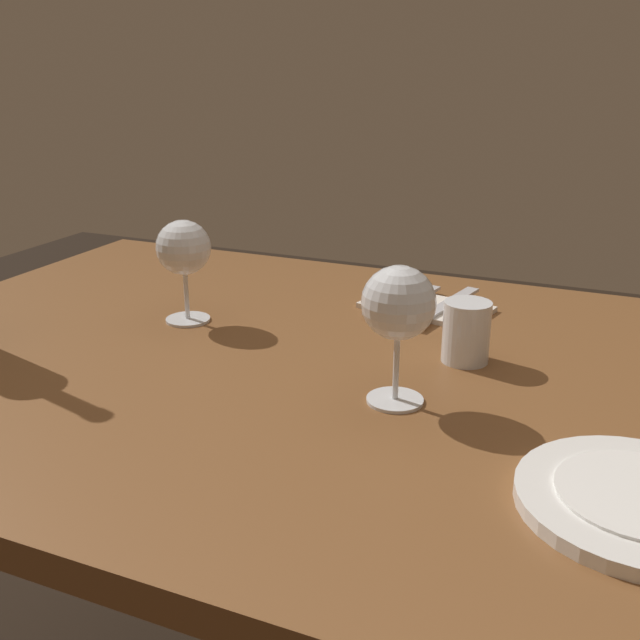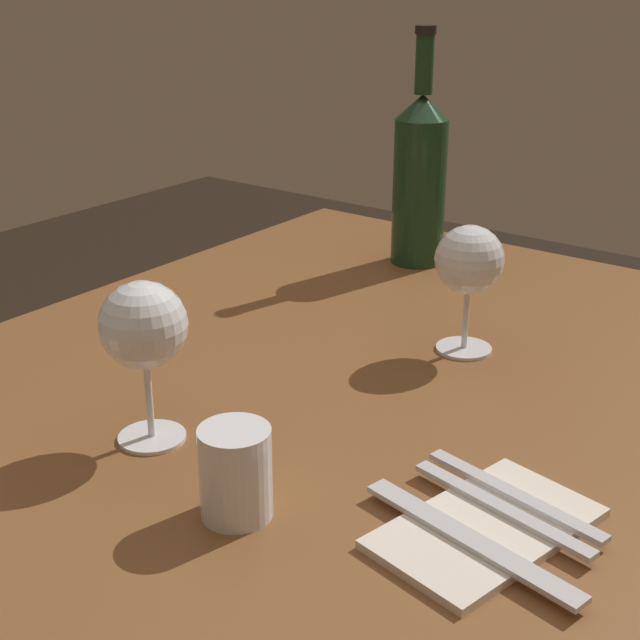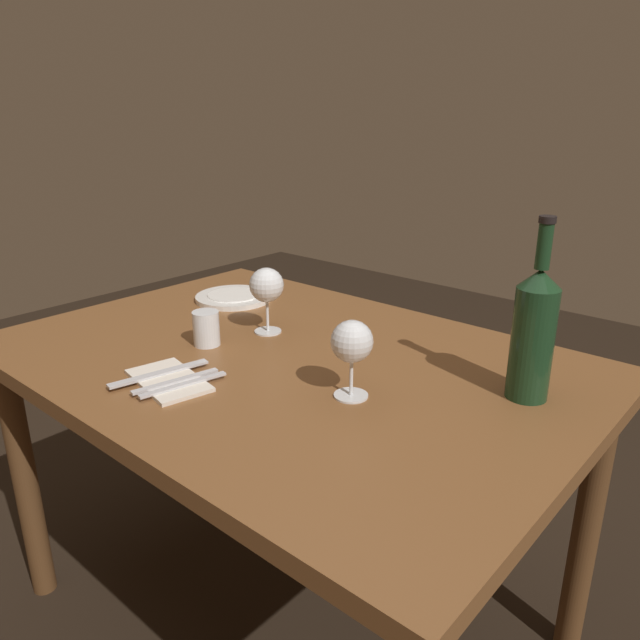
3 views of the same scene
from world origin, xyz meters
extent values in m
cube|color=brown|center=(0.00, 0.00, 0.72)|extent=(1.30, 0.90, 0.04)
cylinder|color=brown|center=(-0.58, -0.38, 0.35)|extent=(0.06, 0.06, 0.70)
cylinder|color=white|center=(0.13, -0.08, 0.74)|extent=(0.07, 0.07, 0.00)
cylinder|color=white|center=(0.13, -0.08, 0.78)|extent=(0.01, 0.01, 0.08)
sphere|color=white|center=(0.13, -0.08, 0.86)|extent=(0.08, 0.08, 0.08)
cylinder|color=maroon|center=(0.13, -0.08, 0.85)|extent=(0.06, 0.06, 0.02)
cylinder|color=white|center=(-0.24, 0.06, 0.74)|extent=(0.07, 0.07, 0.00)
cylinder|color=white|center=(-0.24, 0.06, 0.78)|extent=(0.01, 0.01, 0.08)
sphere|color=white|center=(-0.24, 0.06, 0.85)|extent=(0.08, 0.08, 0.08)
cylinder|color=maroon|center=(-0.24, 0.06, 0.85)|extent=(0.06, 0.06, 0.02)
cylinder|color=#19381E|center=(-0.49, -0.15, 0.85)|extent=(0.08, 0.08, 0.22)
cone|color=#19381E|center=(-0.49, -0.15, 0.97)|extent=(0.08, 0.08, 0.03)
cylinder|color=#19381E|center=(-0.49, -0.15, 1.03)|extent=(0.03, 0.03, 0.08)
cylinder|color=black|center=(-0.49, -0.15, 1.08)|extent=(0.03, 0.03, 0.01)
cylinder|color=white|center=(0.18, 0.07, 0.78)|extent=(0.06, 0.06, 0.08)
cylinder|color=silver|center=(0.18, 0.07, 0.76)|extent=(0.05, 0.05, 0.03)
cube|color=silver|center=(0.08, 0.25, 0.74)|extent=(0.21, 0.15, 0.01)
cube|color=silver|center=(0.05, 0.25, 0.75)|extent=(0.05, 0.18, 0.00)
cube|color=silver|center=(0.03, 0.25, 0.75)|extent=(0.05, 0.18, 0.00)
cube|color=silver|center=(0.11, 0.25, 0.75)|extent=(0.06, 0.21, 0.00)
camera|label=1|loc=(0.36, -0.82, 1.12)|focal=41.85mm
camera|label=2|loc=(0.66, 0.52, 1.18)|focal=51.35mm
camera|label=3|loc=(-0.87, 0.88, 1.26)|focal=33.85mm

